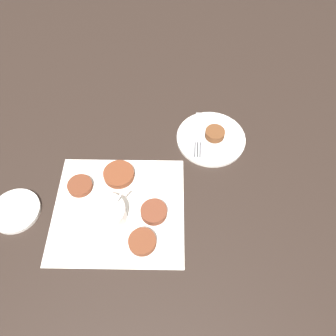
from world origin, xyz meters
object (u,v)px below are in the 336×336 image
sauce_bowl (107,214)px  fritter_on_plate (215,133)px  fork (198,140)px  serving_plate (211,138)px  extra_saucer (16,211)px

sauce_bowl → fritter_on_plate: (-0.27, -0.27, 0.00)m
sauce_bowl → fritter_on_plate: 0.38m
fritter_on_plate → fork: fritter_on_plate is taller
sauce_bowl → fritter_on_plate: sauce_bowl is taller
fritter_on_plate → fork: 0.05m
sauce_bowl → serving_plate: 0.38m
sauce_bowl → fork: bearing=-131.2°
serving_plate → fork: fork is taller
fritter_on_plate → extra_saucer: 0.58m
serving_plate → fork: bearing=27.9°
extra_saucer → fritter_on_plate: bearing=-151.9°
fork → sauce_bowl: bearing=48.8°
serving_plate → extra_saucer: size_ratio=1.62×
serving_plate → extra_saucer: bearing=28.4°
sauce_bowl → serving_plate: size_ratio=0.50×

